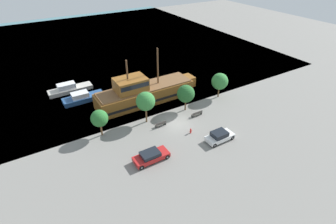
# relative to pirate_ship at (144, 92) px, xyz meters

# --- Properties ---
(ground_plane) EXTENTS (160.00, 160.00, 0.00)m
(ground_plane) POSITION_rel_pirate_ship_xyz_m (1.22, -8.86, -1.82)
(ground_plane) COLOR gray
(water_surface) EXTENTS (80.00, 80.00, 0.00)m
(water_surface) POSITION_rel_pirate_ship_xyz_m (1.22, 35.14, -1.82)
(water_surface) COLOR teal
(water_surface) RESTS_ON ground
(pirate_ship) EXTENTS (18.61, 4.68, 9.18)m
(pirate_ship) POSITION_rel_pirate_ship_xyz_m (0.00, 0.00, 0.00)
(pirate_ship) COLOR brown
(pirate_ship) RESTS_ON water_surface
(moored_boat_dockside) EXTENTS (7.12, 2.34, 1.70)m
(moored_boat_dockside) POSITION_rel_pirate_ship_xyz_m (-9.22, 5.78, -1.19)
(moored_boat_dockside) COLOR navy
(moored_boat_dockside) RESTS_ON water_surface
(moored_boat_outer) EXTENTS (7.97, 2.22, 1.75)m
(moored_boat_outer) POSITION_rel_pirate_ship_xyz_m (-10.43, 10.50, -1.18)
(moored_boat_outer) COLOR #B7B2A8
(moored_boat_outer) RESTS_ON water_surface
(parked_car_curb_front) EXTENTS (4.62, 1.99, 1.33)m
(parked_car_curb_front) POSITION_rel_pirate_ship_xyz_m (-6.11, -13.97, -1.14)
(parked_car_curb_front) COLOR #B21E1E
(parked_car_curb_front) RESTS_ON ground_plane
(parked_car_curb_mid) EXTENTS (4.16, 1.93, 1.44)m
(parked_car_curb_mid) POSITION_rel_pirate_ship_xyz_m (4.08, -15.35, -1.12)
(parked_car_curb_mid) COLOR white
(parked_car_curb_mid) RESTS_ON ground_plane
(fire_hydrant) EXTENTS (0.42, 0.25, 0.76)m
(fire_hydrant) POSITION_rel_pirate_ship_xyz_m (1.60, -11.88, -1.41)
(fire_hydrant) COLOR red
(fire_hydrant) RESTS_ON ground_plane
(bench_promenade_east) EXTENTS (1.77, 0.45, 0.85)m
(bench_promenade_east) POSITION_rel_pirate_ship_xyz_m (-1.32, -8.14, -1.38)
(bench_promenade_east) COLOR #4C4742
(bench_promenade_east) RESTS_ON ground_plane
(bench_promenade_west) EXTENTS (1.92, 0.45, 0.85)m
(bench_promenade_west) POSITION_rel_pirate_ship_xyz_m (5.11, -8.67, -1.37)
(bench_promenade_west) COLOR #4C4742
(bench_promenade_west) RESTS_ON ground_plane
(tree_row_east) EXTENTS (2.45, 2.45, 4.15)m
(tree_row_east) POSITION_rel_pirate_ship_xyz_m (-9.72, -5.60, 1.09)
(tree_row_east) COLOR brown
(tree_row_east) RESTS_ON ground_plane
(tree_row_mideast) EXTENTS (2.91, 2.91, 5.13)m
(tree_row_mideast) POSITION_rel_pirate_ship_xyz_m (-2.60, -5.89, 1.84)
(tree_row_mideast) COLOR brown
(tree_row_mideast) RESTS_ON ground_plane
(tree_row_midwest) EXTENTS (2.89, 2.89, 4.49)m
(tree_row_midwest) POSITION_rel_pirate_ship_xyz_m (4.57, -6.11, 1.21)
(tree_row_midwest) COLOR brown
(tree_row_midwest) RESTS_ON ground_plane
(tree_row_west) EXTENTS (2.93, 2.93, 4.55)m
(tree_row_west) POSITION_rel_pirate_ship_xyz_m (12.24, -5.51, 1.25)
(tree_row_west) COLOR brown
(tree_row_west) RESTS_ON ground_plane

